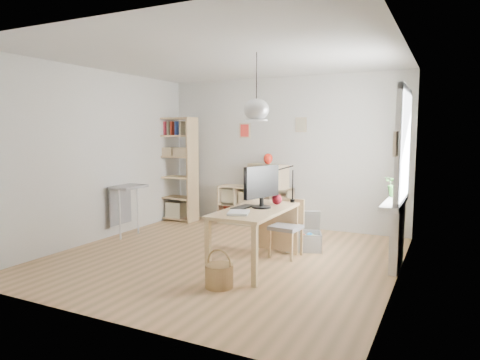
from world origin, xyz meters
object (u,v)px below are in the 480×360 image
at_px(tall_bookshelf, 176,165).
at_px(chair, 288,224).
at_px(monitor, 262,184).
at_px(drawer_chest, 268,176).
at_px(cube_shelf, 255,209).
at_px(desk, 256,216).
at_px(storage_chest, 304,237).

bearing_deg(tall_bookshelf, chair, -25.60).
height_order(chair, monitor, monitor).
xyz_separation_m(chair, drawer_chest, (-0.96, 1.58, 0.48)).
height_order(cube_shelf, monitor, monitor).
distance_m(desk, drawer_chest, 2.33).
xyz_separation_m(chair, storage_chest, (0.10, 0.43, -0.27)).
height_order(chair, drawer_chest, drawer_chest).
relative_size(storage_chest, monitor, 1.17).
height_order(tall_bookshelf, drawer_chest, tall_bookshelf).
xyz_separation_m(cube_shelf, tall_bookshelf, (-1.56, -0.28, 0.79)).
distance_m(chair, storage_chest, 0.52).
bearing_deg(drawer_chest, monitor, -44.81).
height_order(desk, drawer_chest, drawer_chest).
height_order(cube_shelf, drawer_chest, drawer_chest).
bearing_deg(desk, tall_bookshelf, 142.99).
xyz_separation_m(chair, monitor, (-0.17, -0.53, 0.60)).
bearing_deg(cube_shelf, desk, -65.39).
bearing_deg(chair, storage_chest, 81.80).
bearing_deg(cube_shelf, drawer_chest, -8.54).
distance_m(desk, storage_chest, 1.19).
relative_size(monitor, drawer_chest, 0.82).
xyz_separation_m(tall_bookshelf, chair, (2.80, -1.34, -0.64)).
relative_size(chair, monitor, 1.30).
bearing_deg(monitor, cube_shelf, 133.33).
bearing_deg(desk, cube_shelf, 114.61).
relative_size(desk, storage_chest, 2.10).
bearing_deg(storage_chest, desk, -126.24).
relative_size(tall_bookshelf, storage_chest, 2.80).
distance_m(desk, monitor, 0.41).
distance_m(cube_shelf, tall_bookshelf, 1.77).
relative_size(tall_bookshelf, monitor, 3.27).
relative_size(tall_bookshelf, drawer_chest, 2.68).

